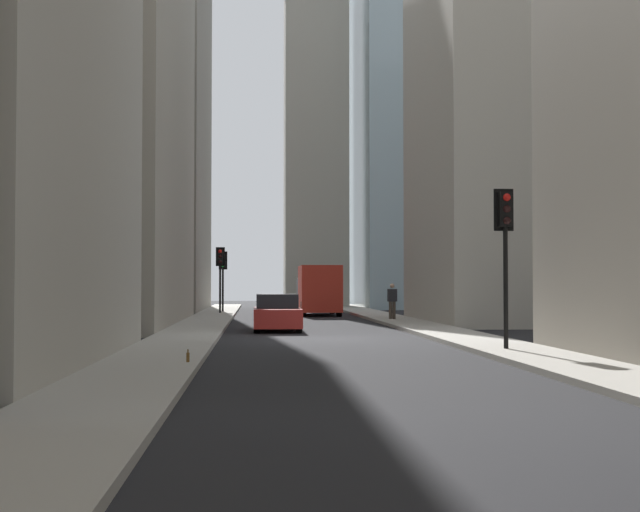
% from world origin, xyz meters
% --- Properties ---
extents(ground_plane, '(135.00, 135.00, 0.00)m').
position_xyz_m(ground_plane, '(0.00, 0.00, 0.00)').
color(ground_plane, black).
extents(sidewalk_right, '(90.00, 2.20, 0.14)m').
position_xyz_m(sidewalk_right, '(0.00, 4.50, 0.07)').
color(sidewalk_right, '#A8A399').
rests_on(sidewalk_right, ground_plane).
extents(sidewalk_left, '(90.00, 2.20, 0.14)m').
position_xyz_m(sidewalk_left, '(0.00, -4.50, 0.07)').
color(sidewalk_left, '#A8A399').
rests_on(sidewalk_left, ground_plane).
extents(building_left_midfar, '(12.18, 10.00, 20.64)m').
position_xyz_m(building_left_midfar, '(11.58, -10.60, 10.32)').
color(building_left_midfar, '#B7B2A5').
rests_on(building_left_midfar, ground_plane).
extents(building_right_far, '(17.31, 10.00, 33.63)m').
position_xyz_m(building_right_far, '(30.30, 10.60, 16.81)').
color(building_right_far, gray).
rests_on(building_right_far, ground_plane).
extents(building_right_midfar, '(18.98, 10.00, 18.77)m').
position_xyz_m(building_right_midfar, '(10.44, 10.60, 9.39)').
color(building_right_midfar, '#A8A091').
rests_on(building_right_midfar, ground_plane).
extents(church_spire, '(5.27, 5.27, 36.50)m').
position_xyz_m(church_spire, '(39.79, -2.37, 19.04)').
color(church_spire, '#B7B2A5').
rests_on(church_spire, ground_plane).
extents(delivery_truck, '(6.46, 2.25, 2.84)m').
position_xyz_m(delivery_truck, '(22.47, -1.40, 1.46)').
color(delivery_truck, red).
rests_on(delivery_truck, ground_plane).
extents(sedan_red, '(4.30, 1.78, 1.42)m').
position_xyz_m(sedan_red, '(5.13, 1.40, 0.66)').
color(sedan_red, maroon).
rests_on(sedan_red, ground_plane).
extents(traffic_light_foreground, '(0.43, 0.52, 4.15)m').
position_xyz_m(traffic_light_foreground, '(-6.65, -4.24, 3.19)').
color(traffic_light_foreground, black).
rests_on(traffic_light_foreground, sidewalk_left).
extents(traffic_light_midblock, '(0.43, 0.52, 3.81)m').
position_xyz_m(traffic_light_midblock, '(22.86, 4.28, 2.94)').
color(traffic_light_midblock, black).
rests_on(traffic_light_midblock, sidewalk_right).
extents(traffic_light_far_junction, '(0.43, 0.52, 3.65)m').
position_xyz_m(traffic_light_far_junction, '(25.40, 4.22, 2.82)').
color(traffic_light_far_junction, black).
rests_on(traffic_light_far_junction, sidewalk_right).
extents(pedestrian, '(0.26, 0.44, 1.69)m').
position_xyz_m(pedestrian, '(13.04, -4.27, 1.06)').
color(pedestrian, '#473D33').
rests_on(pedestrian, sidewalk_left).
extents(discarded_bottle, '(0.07, 0.07, 0.27)m').
position_xyz_m(discarded_bottle, '(-10.13, 3.65, 0.25)').
color(discarded_bottle, brown).
rests_on(discarded_bottle, sidewalk_right).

